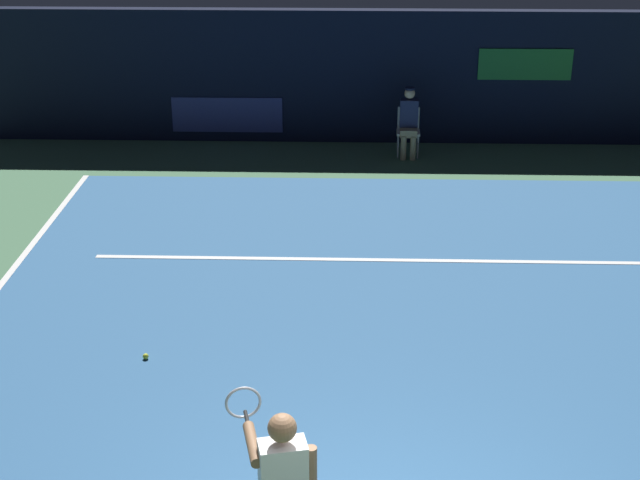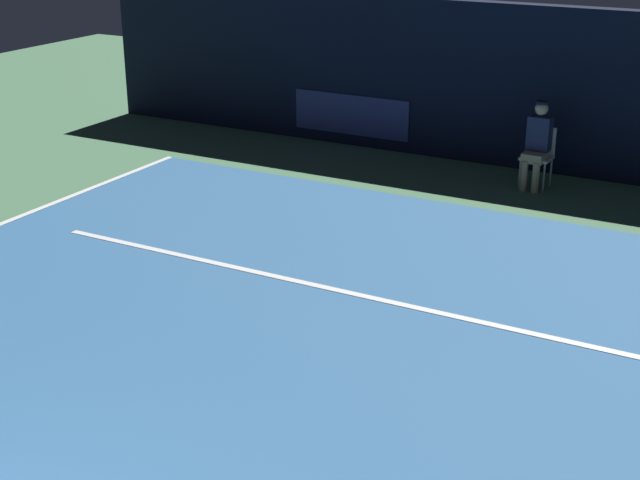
{
  "view_description": "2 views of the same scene",
  "coord_description": "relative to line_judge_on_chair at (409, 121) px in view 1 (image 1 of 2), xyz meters",
  "views": [
    {
      "loc": [
        -0.32,
        -5.98,
        5.61
      ],
      "look_at": [
        -0.66,
        5.18,
        0.79
      ],
      "focal_mm": 52.39,
      "sensor_mm": 36.0,
      "label": 1
    },
    {
      "loc": [
        4.49,
        -2.29,
        4.35
      ],
      "look_at": [
        0.32,
        5.32,
        1.01
      ],
      "focal_mm": 52.24,
      "sensor_mm": 36.0,
      "label": 2
    }
  ],
  "objects": [
    {
      "name": "ground_plane",
      "position": [
        -0.84,
        -6.76,
        -0.69
      ],
      "size": [
        30.74,
        30.74,
        0.0
      ],
      "primitive_type": "plane",
      "color": "#4C7A56"
    },
    {
      "name": "court_surface",
      "position": [
        -0.84,
        -6.76,
        -0.68
      ],
      "size": [
        10.13,
        10.78,
        0.01
      ],
      "primitive_type": "cube",
      "color": "#336699",
      "rests_on": "ground"
    },
    {
      "name": "line_service",
      "position": [
        -0.84,
        -4.87,
        -0.67
      ],
      "size": [
        7.9,
        0.1,
        0.01
      ],
      "primitive_type": "cube",
      "color": "white",
      "rests_on": "court_surface"
    },
    {
      "name": "back_wall",
      "position": [
        -0.85,
        0.98,
        0.61
      ],
      "size": [
        15.48,
        0.33,
        2.6
      ],
      "color": "black",
      "rests_on": "ground"
    },
    {
      "name": "line_judge_on_chair",
      "position": [
        0.0,
        0.0,
        0.0
      ],
      "size": [
        0.45,
        0.54,
        1.32
      ],
      "color": "white",
      "rests_on": "ground"
    },
    {
      "name": "tennis_ball",
      "position": [
        -3.48,
        -7.74,
        -0.64
      ],
      "size": [
        0.07,
        0.07,
        0.07
      ],
      "primitive_type": "sphere",
      "color": "#CCE033",
      "rests_on": "court_surface"
    }
  ]
}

